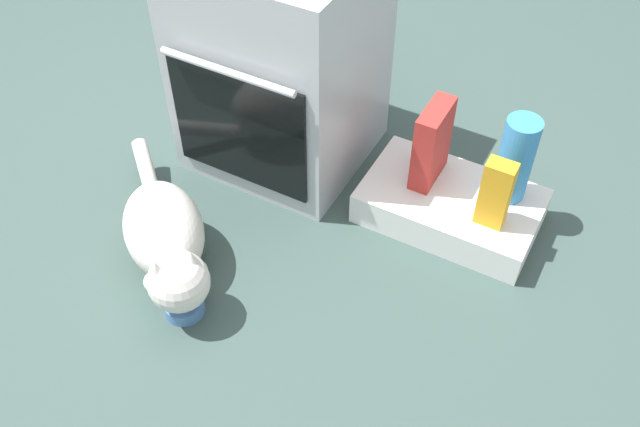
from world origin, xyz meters
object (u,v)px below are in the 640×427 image
object	(u,v)px
water_bottle	(516,159)
cat	(167,239)
pantry_cabinet	(450,206)
juice_carton	(495,194)
food_bowl	(184,305)
oven	(281,59)
cereal_box	(432,144)

from	to	relation	value
water_bottle	cat	bearing A→B (deg)	-140.04
pantry_cabinet	juice_carton	distance (m)	0.24
water_bottle	juice_carton	distance (m)	0.15
pantry_cabinet	food_bowl	world-z (taller)	pantry_cabinet
pantry_cabinet	water_bottle	distance (m)	0.27
food_bowl	juice_carton	distance (m)	1.00
pantry_cabinet	cat	bearing A→B (deg)	-137.85
oven	juice_carton	distance (m)	0.83
water_bottle	cereal_box	xyz separation A→B (m)	(-0.26, -0.05, -0.01)
oven	water_bottle	world-z (taller)	oven
oven	cereal_box	distance (m)	0.58
pantry_cabinet	food_bowl	xyz separation A→B (m)	(-0.56, -0.74, -0.03)
cereal_box	juice_carton	world-z (taller)	cereal_box
oven	cat	distance (m)	0.71
food_bowl	juice_carton	bearing A→B (deg)	44.01
pantry_cabinet	juice_carton	size ratio (longest dim) A/B	2.40
food_bowl	cereal_box	distance (m)	0.93
pantry_cabinet	food_bowl	distance (m)	0.92
oven	food_bowl	size ratio (longest dim) A/B	6.47
water_bottle	cereal_box	distance (m)	0.26
cat	juice_carton	distance (m)	1.01
oven	juice_carton	xyz separation A→B (m)	(0.81, -0.10, -0.16)
pantry_cabinet	water_bottle	bearing A→B (deg)	28.35
cat	pantry_cabinet	bearing A→B (deg)	83.75
pantry_cabinet	water_bottle	size ratio (longest dim) A/B	1.92
pantry_cabinet	cat	distance (m)	0.93
cat	juice_carton	xyz separation A→B (m)	(0.83, 0.56, 0.10)
cat	cereal_box	distance (m)	0.89
water_bottle	cereal_box	world-z (taller)	water_bottle
water_bottle	oven	bearing A→B (deg)	-177.10
cat	juice_carton	size ratio (longest dim) A/B	2.61
food_bowl	cat	xyz separation A→B (m)	(-0.13, 0.12, 0.11)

